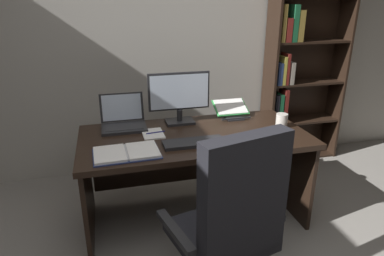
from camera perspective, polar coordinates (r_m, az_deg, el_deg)
The scene contains 13 objects.
wall_back at distance 3.34m, azimuth -5.19°, elevation 15.91°, with size 5.64×0.12×2.73m, color #B2ADA3.
desk at distance 2.64m, azimuth -0.01°, elevation -4.29°, with size 1.65×0.81×0.72m.
bookshelf at distance 3.67m, azimuth 17.19°, elevation 10.25°, with size 0.82×0.27×2.08m.
office_chair at distance 1.95m, azimuth 6.19°, elevation -17.15°, with size 0.68×0.60×1.07m.
monitor at distance 2.68m, azimuth -2.04°, elevation 5.05°, with size 0.48×0.16×0.40m.
laptop at distance 2.67m, azimuth -11.36°, elevation 1.18°, with size 0.33×0.29×0.24m.
keyboard at distance 2.33m, azimuth 0.43°, elevation -2.44°, with size 0.42×0.15×0.02m, color #232326.
computer_mouse at distance 2.41m, azimuth 7.33°, elevation -1.54°, with size 0.06×0.10×0.04m, color #232326.
reading_stand_with_book at distance 2.89m, azimuth 6.55°, elevation 3.14°, with size 0.28×0.25×0.12m.
open_binder at distance 2.22m, azimuth -10.85°, elevation -4.06°, with size 0.43×0.28×0.02m.
notepad at distance 2.51m, azimuth -6.53°, elevation -0.96°, with size 0.15×0.21×0.01m, color white.
pen at distance 2.51m, azimuth -6.08°, elevation -0.73°, with size 0.01×0.01×0.14m, color navy.
coffee_mug at distance 2.71m, azimuth 14.70°, elevation 1.22°, with size 0.09×0.09×0.11m, color silver.
Camera 1 is at (-0.55, -1.19, 1.65)m, focal length 32.03 mm.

